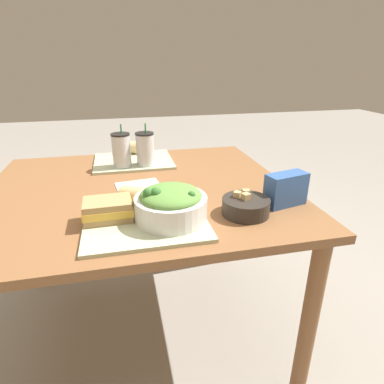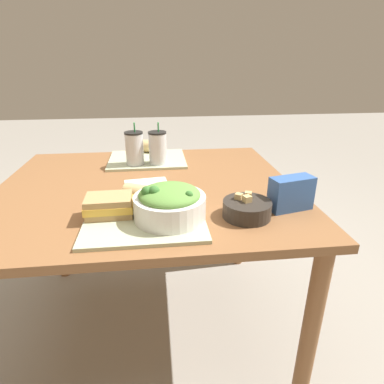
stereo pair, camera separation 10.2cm
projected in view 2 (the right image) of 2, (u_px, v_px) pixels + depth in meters
ground_plane at (155, 323)px, 1.60m from camera, size 12.00×12.00×0.00m
dining_table at (148, 206)px, 1.35m from camera, size 1.20×1.05×0.74m
tray_near at (144, 220)px, 1.02m from camera, size 0.38×0.32×0.01m
tray_far at (147, 159)px, 1.62m from camera, size 0.38×0.32×0.01m
salad_bowl at (169, 203)px, 1.00m from camera, size 0.23×0.23×0.12m
soup_bowl at (247, 208)px, 1.04m from camera, size 0.16×0.16×0.08m
sandwich_near at (109, 205)px, 1.03m from camera, size 0.15×0.11×0.06m
baguette_near at (141, 194)px, 1.12m from camera, size 0.13×0.11×0.07m
baguette_far at (146, 146)px, 1.72m from camera, size 0.11×0.09×0.07m
drink_cup_dark at (135, 149)px, 1.50m from camera, size 0.09×0.09×0.20m
drink_cup_red at (158, 149)px, 1.51m from camera, size 0.09×0.09×0.20m
chip_bag at (291, 193)px, 1.09m from camera, size 0.16×0.10×0.12m
napkin_folded at (147, 184)px, 1.32m from camera, size 0.19×0.15×0.00m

